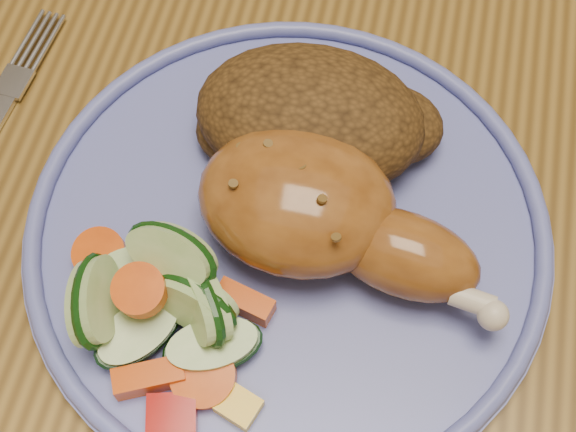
% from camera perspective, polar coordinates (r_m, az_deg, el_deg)
% --- Properties ---
extents(ground, '(4.00, 4.00, 0.00)m').
position_cam_1_polar(ground, '(1.20, 4.46, -13.95)').
color(ground, '#543B1C').
rests_on(ground, ground).
extents(dining_table, '(0.90, 1.40, 0.75)m').
position_cam_1_polar(dining_table, '(0.57, 9.05, 2.13)').
color(dining_table, brown).
rests_on(dining_table, ground).
extents(plate, '(0.29, 0.29, 0.01)m').
position_cam_1_polar(plate, '(0.45, -0.00, -1.24)').
color(plate, '#5B63B1').
rests_on(plate, dining_table).
extents(plate_rim, '(0.29, 0.29, 0.01)m').
position_cam_1_polar(plate_rim, '(0.44, -0.00, -0.61)').
color(plate_rim, '#5B63B1').
rests_on(plate_rim, plate).
extents(chicken_leg, '(0.17, 0.09, 0.06)m').
position_cam_1_polar(chicken_leg, '(0.42, 2.47, 0.16)').
color(chicken_leg, '#92551E').
rests_on(chicken_leg, plate).
extents(rice_pilaf, '(0.14, 0.09, 0.06)m').
position_cam_1_polar(rice_pilaf, '(0.45, 1.94, 6.89)').
color(rice_pilaf, '#4D3113').
rests_on(rice_pilaf, plate).
extents(vegetable_pile, '(0.12, 0.11, 0.06)m').
position_cam_1_polar(vegetable_pile, '(0.41, -8.73, -6.39)').
color(vegetable_pile, '#A50A05').
rests_on(vegetable_pile, plate).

